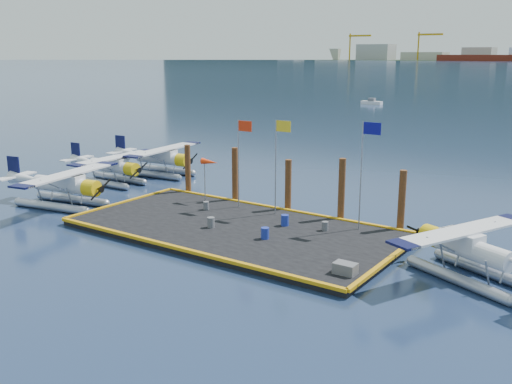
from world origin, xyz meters
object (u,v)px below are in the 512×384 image
piling_1 (235,176)px  piling_2 (288,187)px  piling_4 (402,203)px  seaplane_d (467,251)px  piling_0 (188,171)px  drum_0 (206,206)px  drum_1 (265,233)px  drum_3 (211,222)px  crate (345,268)px  drum_4 (325,226)px  flagpole_yellow (278,153)px  flagpole_red (241,150)px  seaplane_a (65,187)px  windsock (210,163)px  seaplane_b (112,168)px  flagpole_blue (365,160)px  piling_3 (342,191)px  drum_5 (285,220)px  seaplane_c (161,160)px

piling_1 → piling_2: size_ratio=1.11×
piling_4 → seaplane_d: bearing=-43.0°
piling_0 → piling_1: piling_1 is taller
drum_0 → drum_1: drum_1 is taller
drum_3 → crate: 10.31m
drum_4 → flagpole_yellow: size_ratio=0.09×
drum_0 → flagpole_red: 4.44m
drum_0 → crate: drum_0 is taller
seaplane_a → windsock: size_ratio=3.05×
crate → seaplane_b: bearing=162.3°
drum_3 → piling_2: piling_2 is taller
crate → flagpole_blue: 8.39m
drum_3 → piling_0: size_ratio=0.16×
piling_4 → seaplane_a: bearing=-161.2°
drum_3 → piling_3: bearing=49.0°
windsock → drum_5: bearing=-14.4°
flagpole_yellow → drum_4: bearing=-18.1°
drum_5 → seaplane_c: bearing=156.3°
drum_0 → drum_5: bearing=-1.1°
crate → seaplane_d: bearing=39.1°
drum_3 → drum_4: size_ratio=1.17×
seaplane_a → flagpole_red: bearing=107.0°
drum_5 → piling_3: piling_3 is taller
flagpole_blue → piling_4: bearing=41.6°
drum_5 → piling_1: (-6.44, 3.52, 1.36)m
crate → windsock: size_ratio=0.35×
seaplane_a → piling_4: bearing=98.2°
flagpole_blue → flagpole_red: bearing=180.0°
drum_3 → crate: size_ratio=0.59×
drum_1 → crate: 6.55m
flagpole_red → seaplane_d: bearing=-11.4°
seaplane_d → drum_1: seaplane_d is taller
drum_4 → flagpole_yellow: 5.89m
seaplane_d → seaplane_b: bearing=106.1°
piling_0 → piling_4: bearing=0.0°
piling_0 → drum_0: bearing=-36.6°
drum_0 → piling_2: 5.72m
drum_4 → flagpole_blue: 4.59m
drum_5 → flagpole_yellow: (-1.73, 1.92, 3.77)m
seaplane_c → drum_4: (20.44, -7.34, -0.78)m
drum_3 → piling_3: size_ratio=0.15×
seaplane_b → windsock: (11.42, -1.10, 1.85)m
seaplane_c → drum_3: (14.43, -10.76, -0.73)m
drum_0 → piling_0: (-4.56, 3.40, 1.32)m
drum_3 → drum_4: drum_3 is taller
seaplane_c → drum_0: 13.94m
flagpole_red → flagpole_yellow: size_ratio=0.97×
seaplane_a → crate: bearing=76.6°
piling_1 → flagpole_yellow: bearing=-18.8°
seaplane_a → drum_4: seaplane_a is taller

